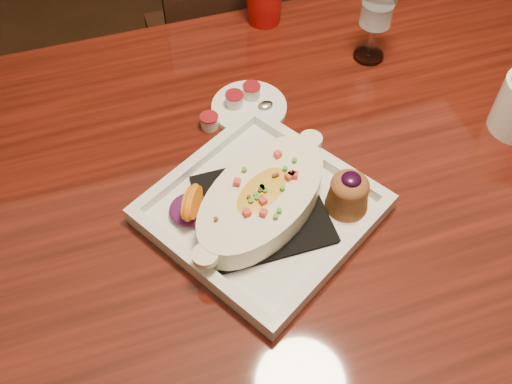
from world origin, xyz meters
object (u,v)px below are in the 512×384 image
object	(u,v)px
table	(335,189)
plate	(267,202)
chair_far	(238,47)
saucer	(248,106)
goblet	(377,11)

from	to	relation	value
table	plate	xyz separation A→B (m)	(-0.16, -0.08, 0.13)
table	chair_far	bearing A→B (deg)	90.00
chair_far	saucer	world-z (taller)	chair_far
plate	saucer	world-z (taller)	plate
plate	goblet	bearing A→B (deg)	13.18
saucer	chair_far	bearing A→B (deg)	75.83
chair_far	plate	distance (m)	0.78
goblet	saucer	xyz separation A→B (m)	(-0.27, -0.07, -0.10)
plate	chair_far	bearing A→B (deg)	46.51
table	chair_far	xyz separation A→B (m)	(-0.00, 0.63, -0.15)
goblet	table	bearing A→B (deg)	-124.59
table	goblet	distance (m)	0.34
plate	table	bearing A→B (deg)	-4.27
chair_far	saucer	xyz separation A→B (m)	(-0.12, -0.48, 0.25)
chair_far	saucer	bearing A→B (deg)	75.83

